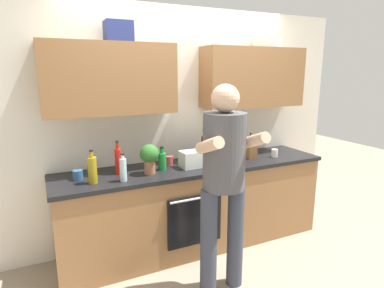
{
  "coord_description": "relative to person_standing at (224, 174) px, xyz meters",
  "views": [
    {
      "loc": [
        -1.41,
        -2.88,
        1.85
      ],
      "look_at": [
        -0.09,
        -0.1,
        1.15
      ],
      "focal_mm": 30.33,
      "sensor_mm": 36.0,
      "label": 1
    }
  ],
  "objects": [
    {
      "name": "ground_plane",
      "position": [
        0.12,
        0.75,
        -1.04
      ],
      "size": [
        12.0,
        12.0,
        0.0
      ],
      "primitive_type": "plane",
      "color": "gray"
    },
    {
      "name": "back_wall_unit",
      "position": [
        0.12,
        1.02,
        0.46
      ],
      "size": [
        4.0,
        0.38,
        2.5
      ],
      "color": "silver",
      "rests_on": "ground"
    },
    {
      "name": "counter",
      "position": [
        0.11,
        0.75,
        -0.59
      ],
      "size": [
        2.84,
        0.67,
        0.9
      ],
      "color": "olive",
      "rests_on": "ground"
    },
    {
      "name": "person_standing",
      "position": [
        0.0,
        0.0,
        0.0
      ],
      "size": [
        0.49,
        0.45,
        1.75
      ],
      "color": "#383D4C",
      "rests_on": "ground"
    },
    {
      "name": "bottle_hotsauce",
      "position": [
        -0.67,
        0.79,
        -0.01
      ],
      "size": [
        0.06,
        0.06,
        0.32
      ],
      "color": "red",
      "rests_on": "counter"
    },
    {
      "name": "bottle_oil",
      "position": [
        -0.93,
        0.63,
        -0.02
      ],
      "size": [
        0.08,
        0.08,
        0.3
      ],
      "color": "olive",
      "rests_on": "counter"
    },
    {
      "name": "bottle_soda",
      "position": [
        -0.26,
        0.74,
        -0.05
      ],
      "size": [
        0.08,
        0.08,
        0.23
      ],
      "color": "#198C33",
      "rests_on": "counter"
    },
    {
      "name": "bottle_water",
      "position": [
        -0.68,
        0.57,
        -0.03
      ],
      "size": [
        0.06,
        0.06,
        0.25
      ],
      "color": "silver",
      "rests_on": "counter"
    },
    {
      "name": "bottle_wine",
      "position": [
        0.24,
        0.8,
        0.01
      ],
      "size": [
        0.06,
        0.06,
        0.35
      ],
      "color": "#471419",
      "rests_on": "counter"
    },
    {
      "name": "cup_coffee",
      "position": [
        1.05,
        0.65,
        -0.09
      ],
      "size": [
        0.07,
        0.07,
        0.09
      ],
      "primitive_type": "cylinder",
      "color": "white",
      "rests_on": "counter"
    },
    {
      "name": "cup_ceramic",
      "position": [
        -0.14,
        0.86,
        -0.09
      ],
      "size": [
        0.09,
        0.09,
        0.1
      ],
      "primitive_type": "cylinder",
      "color": "#BF4C47",
      "rests_on": "counter"
    },
    {
      "name": "cup_tea",
      "position": [
        -1.04,
        0.78,
        -0.1
      ],
      "size": [
        0.09,
        0.09,
        0.09
      ],
      "primitive_type": "cylinder",
      "color": "#33598C",
      "rests_on": "counter"
    },
    {
      "name": "knife_block",
      "position": [
        0.78,
        0.75,
        -0.03
      ],
      "size": [
        0.1,
        0.14,
        0.28
      ],
      "color": "brown",
      "rests_on": "counter"
    },
    {
      "name": "potted_herb",
      "position": [
        -0.4,
        0.67,
        0.03
      ],
      "size": [
        0.18,
        0.18,
        0.28
      ],
      "color": "#9E6647",
      "rests_on": "counter"
    },
    {
      "name": "grocery_bag_produce",
      "position": [
        0.03,
        0.7,
        -0.06
      ],
      "size": [
        0.2,
        0.18,
        0.16
      ],
      "primitive_type": "cube",
      "rotation": [
        0.0,
        0.0,
        0.03
      ],
      "color": "silver",
      "rests_on": "counter"
    },
    {
      "name": "grocery_bag_rice",
      "position": [
        0.46,
        0.76,
        -0.06
      ],
      "size": [
        0.27,
        0.19,
        0.16
      ],
      "primitive_type": "cube",
      "rotation": [
        0.0,
        0.0,
        -0.16
      ],
      "color": "beige",
      "rests_on": "counter"
    }
  ]
}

